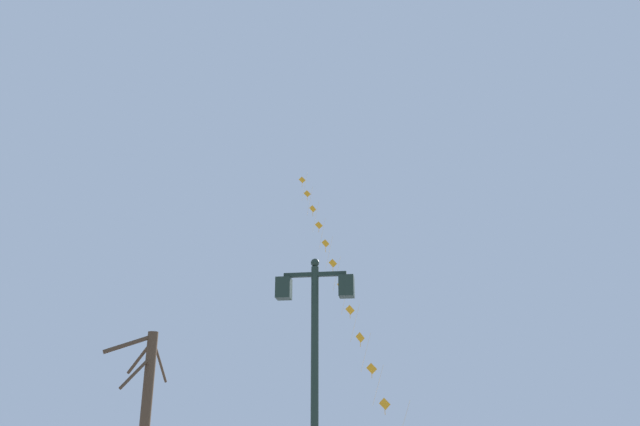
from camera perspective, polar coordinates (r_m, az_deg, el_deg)
The scene contains 3 objects.
twin_lantern_lamp_post at distance 11.59m, azimuth -0.48°, elevation -10.89°, with size 1.47×0.28×4.60m.
kite_train at distance 27.42m, azimuth 1.61°, elevation -5.80°, with size 5.69×12.05×15.52m.
bare_tree at distance 15.83m, azimuth -15.73°, elevation -16.56°, with size 1.08×2.15×3.84m.
Camera 1 is at (0.10, -2.22, 1.31)m, focal length 34.96 mm.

